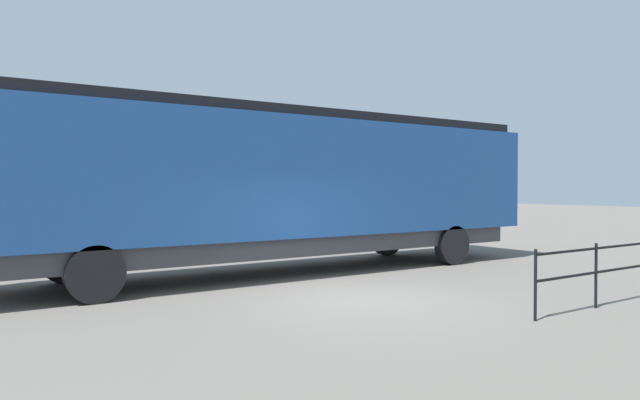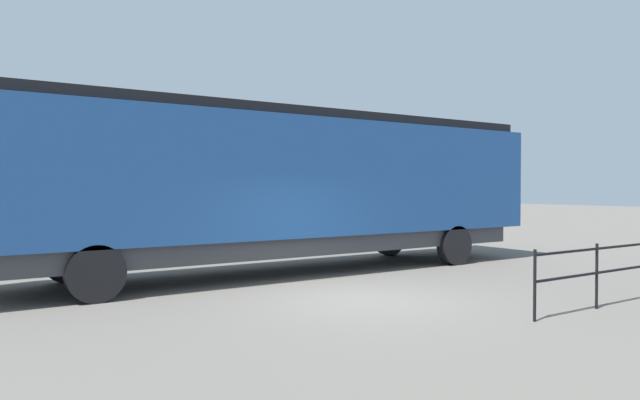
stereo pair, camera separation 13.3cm
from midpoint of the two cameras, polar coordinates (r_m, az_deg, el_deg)
name	(u,v)px [view 1 (the left image)]	position (r m, az deg, el deg)	size (l,w,h in m)	color
ground_plane	(360,299)	(11.41, 3.59, -9.72)	(120.00, 120.00, 0.00)	#666059
locomotive	(296,183)	(14.98, -2.60, 1.69)	(3.09, 15.05, 4.07)	navy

